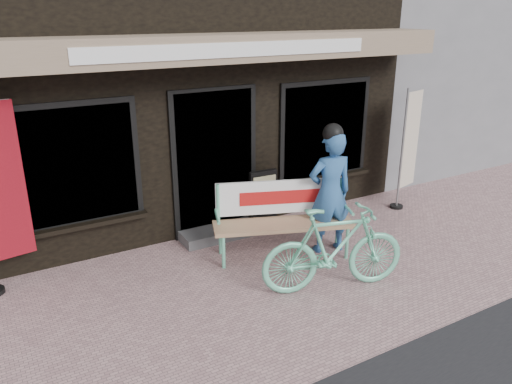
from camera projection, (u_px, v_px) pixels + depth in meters
ground at (287, 289)px, 6.10m from camera, size 70.00×70.00×0.00m
storefront at (142, 23)px, 9.12m from camera, size 7.00×6.77×6.00m
neighbor_right_near at (439, 26)px, 13.60m from camera, size 10.00×7.00×5.60m
bench at (282, 213)px, 6.82m from camera, size 1.94×1.11×1.03m
person at (330, 190)px, 6.80m from camera, size 0.70×0.53×1.83m
bicycle at (334, 249)px, 5.94m from camera, size 1.85×0.98×1.07m
nobori_cream at (409, 146)px, 8.39m from camera, size 0.61×0.27×2.05m
menu_stand at (263, 198)px, 7.77m from camera, size 0.45×0.12×0.90m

